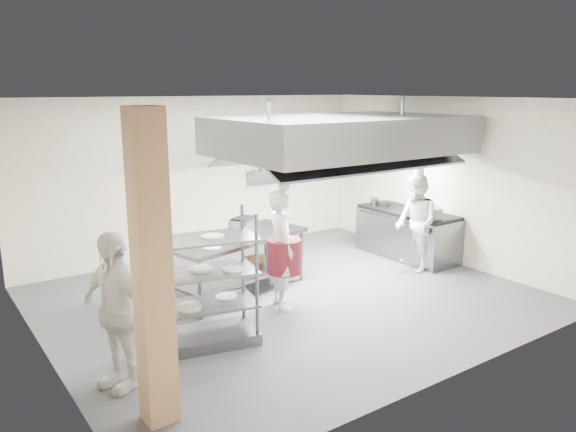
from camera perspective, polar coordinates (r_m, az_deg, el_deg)
floor at (r=8.70m, az=0.20°, el=-8.32°), size 7.00×7.00×0.00m
ceiling at (r=8.11m, az=0.22°, el=11.84°), size 7.00×7.00×0.00m
wall_back at (r=10.83m, az=-9.05°, el=3.97°), size 7.00×0.00×7.00m
wall_left at (r=6.92m, az=-24.16°, el=-2.05°), size 0.00×6.00×6.00m
wall_right at (r=10.66m, az=15.76°, el=3.51°), size 0.00×6.00×6.00m
column at (r=5.31m, az=-13.64°, el=-5.58°), size 0.30×0.30×3.00m
exhaust_hood at (r=9.26m, az=5.40°, el=8.20°), size 4.00×2.50×0.60m
hood_strip_a at (r=8.74m, az=0.84°, el=5.86°), size 1.60×0.12×0.04m
hood_strip_b at (r=9.89m, az=9.35°, el=6.52°), size 1.60×0.12×0.04m
wall_shelf at (r=11.59m, az=-0.67°, el=4.71°), size 1.50×0.28×0.04m
island at (r=8.84m, az=-5.21°, el=-4.90°), size 2.49×1.49×0.91m
island_worktop at (r=8.72m, az=-5.27°, el=-2.24°), size 2.49×1.49×0.06m
island_undershelf at (r=8.89m, az=-5.19°, el=-5.85°), size 2.29×1.35×0.04m
pass_rack at (r=7.03m, az=-7.93°, el=-6.35°), size 1.25×0.90×1.69m
cooking_range at (r=10.89m, az=11.99°, el=-1.91°), size 0.80×2.00×0.84m
range_top at (r=10.78m, az=12.10°, el=0.40°), size 0.78×1.96×0.06m
chef_head at (r=8.09m, az=-0.69°, el=-3.34°), size 0.60×0.74×1.77m
chef_line at (r=10.03m, az=12.87°, el=-0.71°), size 0.90×1.00×1.69m
chef_plating at (r=6.24m, az=-17.10°, el=-9.17°), size 0.73×1.10×1.73m
griddle at (r=8.99m, az=-4.53°, el=-0.91°), size 0.52×0.48×0.20m
wicker_basket at (r=9.27m, az=-3.58°, el=-4.49°), size 0.32×0.25×0.13m
stockpot at (r=10.14m, az=14.65°, el=0.25°), size 0.29×0.29×0.20m
plate_stack at (r=7.13m, az=-7.85°, el=-8.64°), size 0.28×0.28×0.05m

